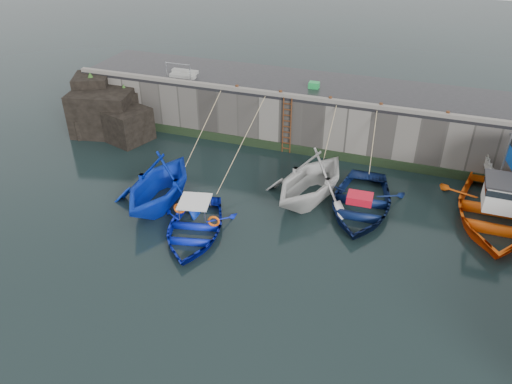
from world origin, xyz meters
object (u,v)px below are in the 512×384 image
(bollard_c, at_px, (330,99))
(bollard_b, at_px, (281,93))
(boat_near_navy, at_px, (360,209))
(bollard_a, at_px, (237,88))
(bollard_e, at_px, (448,114))
(boat_near_blacktrim, at_px, (310,199))
(ladder, at_px, (287,126))
(boat_near_blue, at_px, (194,233))
(bollard_d, at_px, (381,106))
(fish_crate, at_px, (314,85))
(boat_far_orange, at_px, (494,211))
(boat_near_white, at_px, (161,203))

(bollard_c, bearing_deg, bollard_b, 180.00)
(boat_near_navy, xyz_separation_m, bollard_a, (-7.86, 4.67, 3.30))
(boat_near_navy, bearing_deg, bollard_e, 54.01)
(boat_near_blacktrim, distance_m, boat_near_navy, 2.41)
(ladder, xyz_separation_m, boat_near_blue, (-1.56, -8.62, -1.59))
(bollard_b, bearing_deg, boat_near_blacktrim, -57.26)
(bollard_d, xyz_separation_m, bollard_e, (3.20, 0.00, 0.00))
(fish_crate, xyz_separation_m, bollard_d, (3.89, -1.73, -0.03))
(boat_far_orange, distance_m, bollard_c, 9.57)
(boat_near_white, relative_size, bollard_b, 19.05)
(fish_crate, distance_m, bollard_e, 7.30)
(boat_near_white, xyz_separation_m, bollard_e, (12.07, 7.32, 3.30))
(bollard_a, bearing_deg, bollard_d, 0.00)
(boat_near_white, distance_m, fish_crate, 10.84)
(boat_near_white, height_order, fish_crate, fish_crate)
(bollard_e, bearing_deg, ladder, -177.60)
(boat_near_white, relative_size, bollard_d, 19.05)
(boat_near_white, distance_m, bollard_e, 14.49)
(boat_near_navy, relative_size, boat_far_orange, 0.82)
(boat_near_white, xyz_separation_m, bollard_c, (6.27, 7.32, 3.30))
(bollard_a, bearing_deg, boat_near_navy, -30.72)
(bollard_d, bearing_deg, boat_near_white, -140.47)
(ladder, bearing_deg, bollard_b, 146.14)
(boat_near_blue, bearing_deg, fish_crate, 64.13)
(boat_near_blacktrim, distance_m, bollard_c, 5.67)
(boat_far_orange, height_order, bollard_a, boat_far_orange)
(ladder, height_order, bollard_e, bollard_e)
(ladder, height_order, bollard_b, bollard_b)
(bollard_b, relative_size, bollard_d, 1.00)
(boat_near_white, relative_size, boat_near_navy, 0.93)
(bollard_b, height_order, bollard_d, same)
(ladder, bearing_deg, bollard_e, 2.40)
(bollard_b, bearing_deg, ladder, -33.86)
(bollard_e, bearing_deg, bollard_c, 180.00)
(boat_near_blacktrim, xyz_separation_m, boat_far_orange, (8.15, 1.01, 0.46))
(ladder, xyz_separation_m, bollard_b, (-0.50, 0.34, 1.71))
(ladder, relative_size, boat_near_blue, 0.65)
(ladder, relative_size, boat_near_blacktrim, 0.60)
(fish_crate, bearing_deg, bollard_b, -129.64)
(boat_near_navy, xyz_separation_m, boat_far_orange, (5.74, 1.09, 0.46))
(bollard_a, relative_size, bollard_b, 1.00)
(boat_near_navy, bearing_deg, bollard_b, 136.82)
(boat_near_navy, height_order, bollard_b, bollard_b)
(boat_near_white, bearing_deg, boat_far_orange, 12.72)
(fish_crate, bearing_deg, ladder, -114.19)
(boat_near_white, relative_size, boat_far_orange, 0.77)
(bollard_b, distance_m, bollard_d, 5.30)
(boat_near_blacktrim, xyz_separation_m, bollard_d, (2.34, 4.60, 3.30))
(boat_near_blacktrim, distance_m, bollard_b, 6.39)
(bollard_e, bearing_deg, boat_far_orange, -54.01)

